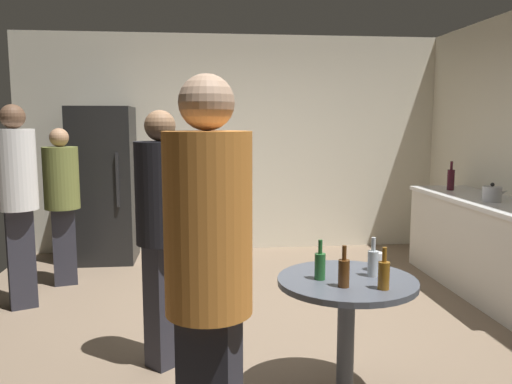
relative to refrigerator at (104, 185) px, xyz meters
name	(u,v)px	position (x,y,z in m)	size (l,w,h in m)	color
ground_plane	(256,332)	(1.55, -2.20, -0.95)	(5.20, 5.20, 0.10)	#7A6651
wall_back	(234,144)	(1.55, 0.43, 0.45)	(5.32, 0.06, 2.70)	silver
refrigerator	(104,185)	(0.00, 0.00, 0.00)	(0.70, 0.68, 1.80)	black
kitchen_counter	(486,246)	(3.83, -1.58, -0.45)	(0.64, 2.19, 0.90)	beige
kettle	(492,194)	(3.78, -1.71, 0.07)	(0.24, 0.17, 0.18)	#B2B2B7
wine_bottle_on_counter	(451,179)	(3.79, -0.88, 0.12)	(0.08, 0.08, 0.31)	#3F141E
foreground_table	(347,296)	(1.95, -3.34, -0.27)	(0.80, 0.80, 0.73)	#4C515B
beer_bottle_amber	(384,274)	(2.09, -3.55, -0.08)	(0.06, 0.06, 0.23)	#8C5919
beer_bottle_brown	(344,272)	(1.89, -3.49, -0.08)	(0.06, 0.06, 0.23)	#593314
beer_bottle_green	(320,265)	(1.79, -3.34, -0.08)	(0.06, 0.06, 0.23)	#26662D
beer_bottle_clear	(373,262)	(2.11, -3.32, -0.08)	(0.06, 0.06, 0.23)	silver
plastic_cup_white	(376,261)	(2.17, -3.20, -0.11)	(0.08, 0.08, 0.11)	white
person_in_white_shirt	(17,190)	(-0.45, -1.54, 0.14)	(0.45, 0.45, 1.77)	#2D2D38
person_in_orange_shirt	(209,269)	(1.15, -4.20, 0.16)	(0.45, 0.45, 1.80)	#2D2D38
person_in_black_shirt	(162,219)	(0.87, -2.79, 0.10)	(0.48, 0.48, 1.70)	#2D2D38
person_in_olive_shirt	(62,195)	(-0.25, -0.89, 0.01)	(0.41, 0.41, 1.57)	#2D2D38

